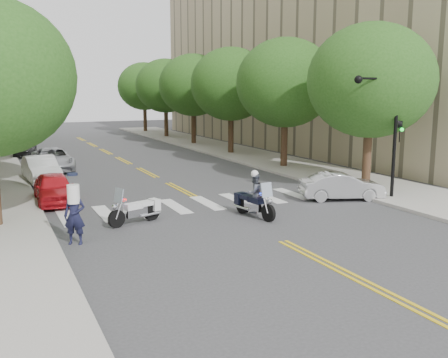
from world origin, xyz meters
TOP-DOWN VIEW (x-y plane):
  - ground at (0.00, 0.00)m, footprint 140.00×140.00m
  - sidewalk_right at (9.50, 22.00)m, footprint 5.00×60.00m
  - building_right at (26.00, 26.00)m, footprint 26.00×44.00m
  - tree_r_0 at (8.80, 6.00)m, footprint 6.40×6.40m
  - tree_r_1 at (8.80, 14.00)m, footprint 6.40×6.40m
  - tree_r_2 at (8.80, 22.00)m, footprint 6.40×6.40m
  - tree_r_3 at (8.80, 30.00)m, footprint 6.40×6.40m
  - tree_r_4 at (8.80, 38.00)m, footprint 6.40×6.40m
  - tree_r_5 at (8.80, 46.00)m, footprint 6.40×6.40m
  - traffic_signal_pole at (7.72, 3.50)m, footprint 2.82×0.42m
  - motorcycle_police at (0.71, 3.39)m, footprint 0.89×2.37m
  - motorcycle_parked at (-3.76, 4.47)m, footprint 2.24×1.07m
  - officer_standing at (-6.43, 2.73)m, footprint 0.85×0.74m
  - convertible at (6.05, 4.50)m, footprint 4.11×2.61m
  - parked_car_a at (-6.30, 9.50)m, footprint 1.68×4.07m
  - parked_car_b at (-6.30, 15.32)m, footprint 1.88×4.54m
  - parked_car_c at (-5.20, 19.50)m, footprint 2.43×5.18m
  - parked_car_d at (-6.30, 27.83)m, footprint 2.10×4.31m
  - parked_car_e at (-6.30, 30.60)m, footprint 1.66×4.00m

SIDE VIEW (x-z plane):
  - ground at x=0.00m, z-range 0.00..0.00m
  - sidewalk_right at x=9.50m, z-range 0.00..0.15m
  - motorcycle_parked at x=-3.76m, z-range -0.23..1.27m
  - parked_car_d at x=-6.30m, z-range 0.00..1.21m
  - convertible at x=6.05m, z-range 0.00..1.28m
  - parked_car_e at x=-6.30m, z-range 0.00..1.36m
  - parked_car_a at x=-6.30m, z-range 0.00..1.38m
  - parked_car_c at x=-5.20m, z-range 0.00..1.43m
  - parked_car_b at x=-6.30m, z-range 0.00..1.46m
  - motorcycle_police at x=0.71m, z-range -0.11..1.83m
  - officer_standing at x=-6.43m, z-range 0.00..1.95m
  - traffic_signal_pole at x=7.72m, z-range 0.72..6.72m
  - tree_r_0 at x=8.80m, z-range 1.33..9.78m
  - tree_r_1 at x=8.80m, z-range 1.33..9.78m
  - tree_r_2 at x=8.80m, z-range 1.33..9.78m
  - tree_r_3 at x=8.80m, z-range 1.33..9.78m
  - tree_r_4 at x=8.80m, z-range 1.33..9.78m
  - tree_r_5 at x=8.80m, z-range 1.33..9.78m
  - building_right at x=26.00m, z-range 0.00..22.00m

